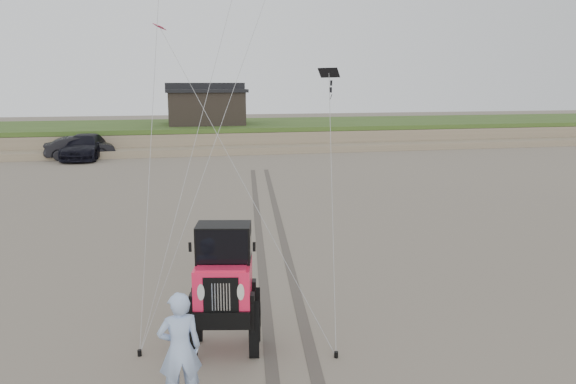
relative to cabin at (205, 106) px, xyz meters
name	(u,v)px	position (x,y,z in m)	size (l,w,h in m)	color
ground	(246,358)	(-2.00, -37.00, -3.24)	(160.00, 160.00, 0.00)	#6B6054
dune_ridge	(182,135)	(-2.00, 0.50, -2.42)	(160.00, 14.25, 1.73)	#7A6B54
cabin	(205,106)	(0.00, 0.00, 0.00)	(6.40, 5.40, 3.35)	black
truck_b	(80,148)	(-9.06, -6.56, -2.49)	(1.59, 4.57, 1.50)	black
truck_c	(85,147)	(-8.71, -6.76, -2.42)	(2.30, 5.67, 1.64)	black
jeep	(224,302)	(-2.35, -36.57, -2.24)	(2.32, 5.38, 2.00)	#FF204A
man	(180,349)	(-3.25, -38.31, -2.27)	(0.71, 0.46, 1.94)	#8DA3D9
stake_main	(140,353)	(-3.99, -36.46, -3.18)	(0.08, 0.08, 0.12)	black
stake_aux	(336,355)	(-0.31, -37.34, -3.18)	(0.08, 0.08, 0.12)	black
tire_tracks	(271,239)	(0.00, -29.00, -3.23)	(5.22, 29.74, 0.01)	#4C443D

